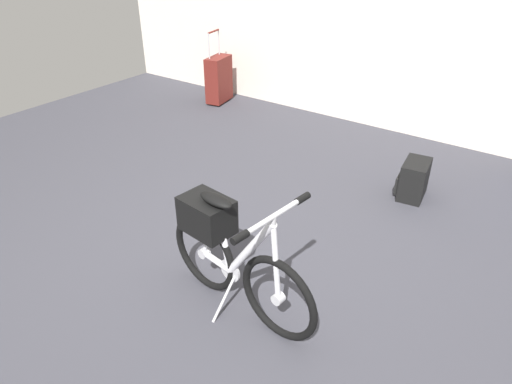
# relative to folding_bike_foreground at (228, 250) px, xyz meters

# --- Properties ---
(ground_plane) EXTENTS (7.49, 7.49, 0.00)m
(ground_plane) POSITION_rel_folding_bike_foreground_xyz_m (-0.14, 0.05, -0.36)
(ground_plane) COLOR #38383F
(folding_bike_foreground) EXTENTS (1.04, 0.53, 0.74)m
(folding_bike_foreground) POSITION_rel_folding_bike_foreground_xyz_m (0.00, 0.00, 0.00)
(folding_bike_foreground) COLOR black
(folding_bike_foreground) RESTS_ON ground_plane
(rolling_suitcase) EXTENTS (0.24, 0.39, 0.83)m
(rolling_suitcase) POSITION_rel_folding_bike_foreground_xyz_m (-2.22, 2.61, -0.08)
(rolling_suitcase) COLOR maroon
(rolling_suitcase) RESTS_ON ground_plane
(backpack_on_floor) EXTENTS (0.25, 0.32, 0.30)m
(backpack_on_floor) POSITION_rel_folding_bike_foreground_xyz_m (0.43, 1.77, -0.22)
(backpack_on_floor) COLOR black
(backpack_on_floor) RESTS_ON ground_plane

